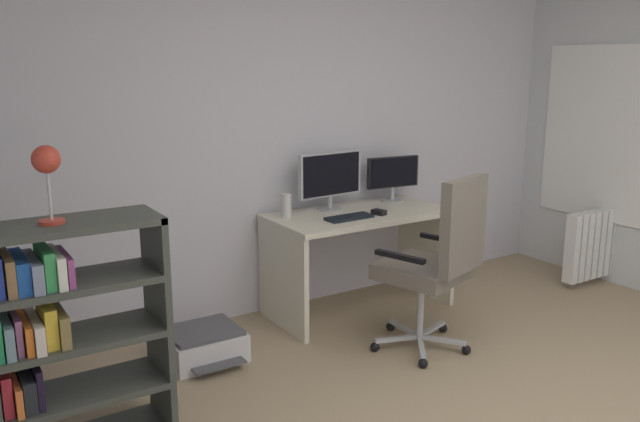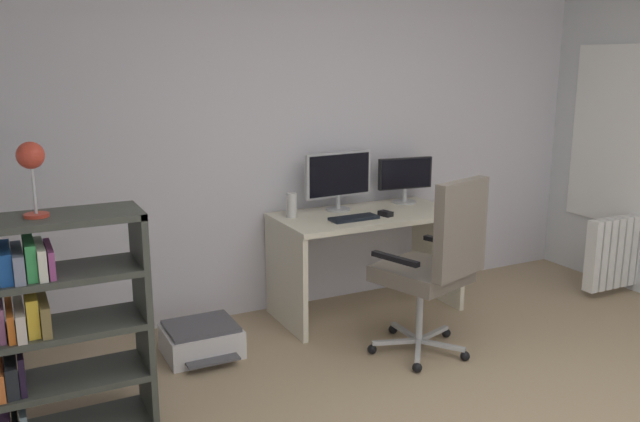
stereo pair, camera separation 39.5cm
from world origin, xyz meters
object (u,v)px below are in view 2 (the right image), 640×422
at_px(keyboard, 354,218).
at_px(desk_lamp, 31,162).
at_px(monitor_main, 338,177).
at_px(office_chair, 436,261).
at_px(bookshelf, 45,328).
at_px(monitor_secondary, 405,176).
at_px(desk, 366,241).
at_px(printer, 201,340).
at_px(desktop_speaker, 292,205).
at_px(computer_mouse, 386,214).
at_px(radiator, 626,251).

height_order(keyboard, desk_lamp, desk_lamp).
relative_size(monitor_main, desk_lamp, 1.56).
bearing_deg(office_chair, bookshelf, 177.44).
bearing_deg(monitor_main, keyboard, -97.58).
height_order(monitor_secondary, desk_lamp, desk_lamp).
height_order(desk, bookshelf, bookshelf).
relative_size(monitor_main, printer, 1.12).
bearing_deg(office_chair, printer, 152.07).
bearing_deg(office_chair, keyboard, 102.78).
relative_size(desk, desktop_speaker, 7.68).
distance_m(monitor_main, desk_lamp, 2.28).
bearing_deg(computer_mouse, desktop_speaker, 143.04).
height_order(desk, printer, desk).
xyz_separation_m(desktop_speaker, desk_lamp, (-1.66, -0.87, 0.54)).
xyz_separation_m(computer_mouse, office_chair, (-0.09, -0.71, -0.13)).
bearing_deg(desk_lamp, monitor_secondary, 19.32).
bearing_deg(printer, radiator, -6.76).
height_order(desktop_speaker, bookshelf, bookshelf).
distance_m(bookshelf, radiator, 4.24).
xyz_separation_m(keyboard, radiator, (2.21, -0.44, -0.41)).
bearing_deg(office_chair, monitor_main, 96.87).
bearing_deg(desktop_speaker, desk, -13.47).
xyz_separation_m(office_chair, radiator, (2.05, 0.28, -0.28)).
relative_size(monitor_secondary, desktop_speaker, 2.56).
distance_m(monitor_main, keyboard, 0.38).
xyz_separation_m(desktop_speaker, bookshelf, (-1.67, -0.87, -0.25)).
xyz_separation_m(keyboard, printer, (-1.11, -0.04, -0.65)).
relative_size(desk, bookshelf, 1.18).
xyz_separation_m(computer_mouse, desk_lamp, (-2.26, -0.61, 0.60)).
distance_m(desktop_speaker, printer, 1.09).
xyz_separation_m(desk, desktop_speaker, (-0.53, 0.13, 0.29)).
relative_size(desk, radiator, 1.66).
height_order(monitor_secondary, radiator, monitor_secondary).
bearing_deg(printer, monitor_main, 16.59).
distance_m(desktop_speaker, office_chair, 1.12).
bearing_deg(office_chair, desktop_speaker, 117.90).
height_order(monitor_secondary, printer, monitor_secondary).
height_order(office_chair, desk_lamp, desk_lamp).
distance_m(printer, radiator, 3.35).
bearing_deg(printer, keyboard, 2.17).
height_order(monitor_secondary, office_chair, office_chair).
bearing_deg(computer_mouse, desk_lamp, -178.33).
bearing_deg(monitor_main, desktop_speaker, -173.06).
height_order(computer_mouse, desk_lamp, desk_lamp).
relative_size(office_chair, printer, 2.38).
bearing_deg(bookshelf, monitor_secondary, 19.23).
bearing_deg(keyboard, bookshelf, -164.48).
xyz_separation_m(bookshelf, printer, (0.91, 0.58, -0.47)).
xyz_separation_m(desk, office_chair, (-0.01, -0.84, 0.09)).
distance_m(office_chair, radiator, 2.09).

